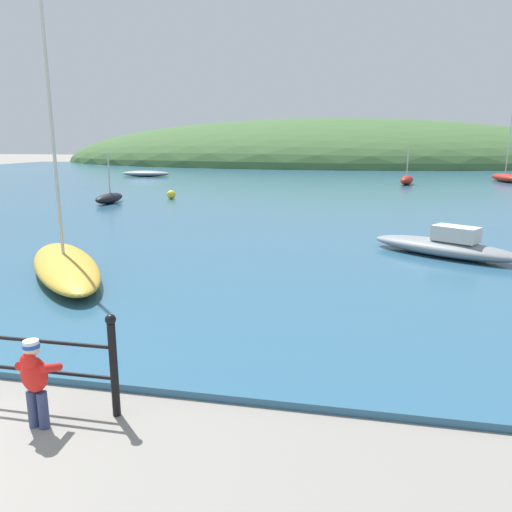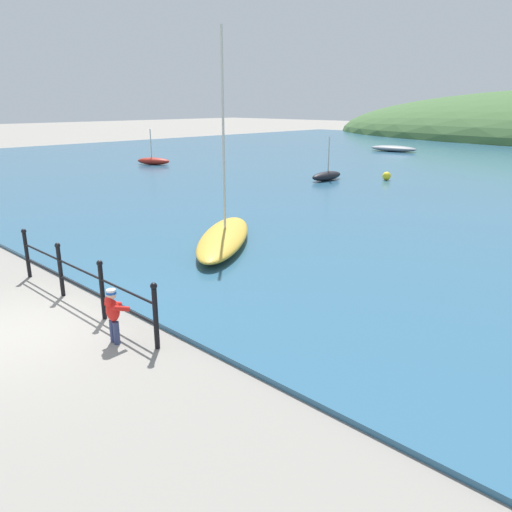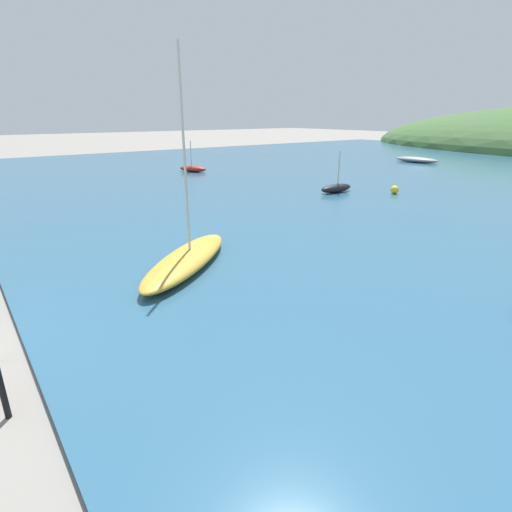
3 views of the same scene
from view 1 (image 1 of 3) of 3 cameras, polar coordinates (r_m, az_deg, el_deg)
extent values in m
cube|color=#2D5B7A|center=(35.66, 3.65, 8.22)|extent=(80.00, 60.00, 0.10)
ellipsoid|color=#3D6033|center=(72.66, 7.90, 10.53)|extent=(76.02, 41.81, 12.10)
cylinder|color=black|center=(5.90, -15.92, -12.45)|extent=(0.09, 0.09, 1.10)
sphere|color=black|center=(5.67, -16.30, -6.98)|extent=(0.12, 0.12, 0.12)
cylinder|color=navy|center=(6.14, -24.14, -15.63)|extent=(0.11, 0.11, 0.42)
cylinder|color=navy|center=(6.06, -23.14, -15.90)|extent=(0.11, 0.11, 0.42)
ellipsoid|color=red|center=(5.92, -24.01, -12.26)|extent=(0.31, 0.23, 0.40)
ellipsoid|color=red|center=(5.81, -24.55, -10.87)|extent=(0.21, 0.13, 0.18)
cylinder|color=red|center=(6.05, -24.63, -11.26)|extent=(0.11, 0.32, 0.19)
cylinder|color=red|center=(5.88, -22.43, -11.74)|extent=(0.11, 0.32, 0.19)
sphere|color=beige|center=(5.81, -24.28, -9.62)|extent=(0.17, 0.17, 0.17)
cylinder|color=#194CB2|center=(5.80, -24.31, -9.35)|extent=(0.17, 0.17, 0.04)
cylinder|color=silver|center=(5.78, -24.35, -8.98)|extent=(0.16, 0.16, 0.04)
ellipsoid|color=gray|center=(13.90, 20.62, 0.90)|extent=(3.89, 3.01, 0.43)
cube|color=silver|center=(13.72, 21.87, 2.37)|extent=(1.24, 1.09, 0.38)
ellipsoid|color=maroon|center=(41.02, 26.69, 7.99)|extent=(1.94, 3.95, 0.60)
cylinder|color=beige|center=(41.10, 26.91, 11.32)|extent=(0.07, 0.07, 4.17)
ellipsoid|color=gray|center=(43.40, -12.49, 9.19)|extent=(4.19, 1.80, 0.49)
ellipsoid|color=black|center=(25.14, -16.42, 6.35)|extent=(0.74, 2.28, 0.48)
cylinder|color=beige|center=(25.14, -16.46, 8.98)|extent=(0.07, 0.07, 1.82)
ellipsoid|color=maroon|center=(36.00, 16.85, 8.31)|extent=(1.31, 2.40, 0.62)
cylinder|color=beige|center=(35.82, 16.95, 10.24)|extent=(0.07, 0.07, 1.83)
ellipsoid|color=gold|center=(11.87, -20.94, -1.04)|extent=(4.10, 4.69, 0.45)
cylinder|color=beige|center=(11.81, -22.28, 13.35)|extent=(0.07, 0.07, 5.48)
sphere|color=yellow|center=(26.25, -9.67, 6.93)|extent=(0.45, 0.45, 0.45)
camera|label=2|loc=(4.19, 100.76, 12.03)|focal=35.00mm
camera|label=3|loc=(5.99, 51.04, 20.25)|focal=28.00mm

